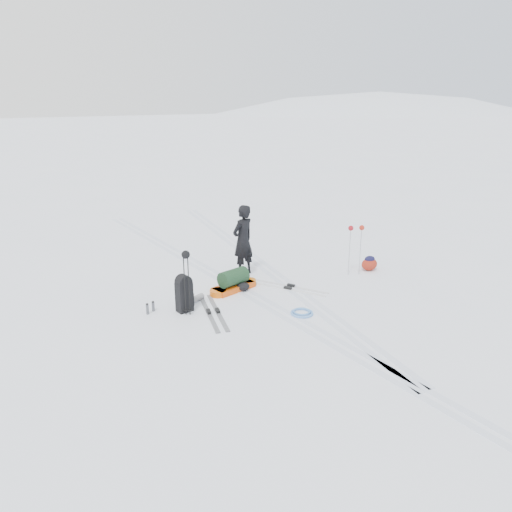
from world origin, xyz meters
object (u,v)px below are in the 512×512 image
at_px(skier, 243,240).
at_px(expedition_rucksack, 186,293).
at_px(pulk_sled, 233,282).
at_px(ski_poles_black, 186,263).

distance_m(skier, expedition_rucksack, 2.62).
distance_m(pulk_sled, ski_poles_black, 1.94).
relative_size(expedition_rucksack, ski_poles_black, 0.58).
bearing_deg(pulk_sled, expedition_rucksack, -174.21).
relative_size(skier, ski_poles_black, 1.29).
distance_m(skier, pulk_sled, 1.34).
bearing_deg(skier, pulk_sled, 30.53).
xyz_separation_m(pulk_sled, expedition_rucksack, (-1.44, -0.50, 0.19)).
relative_size(pulk_sled, expedition_rucksack, 1.69).
relative_size(pulk_sled, ski_poles_black, 0.99).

